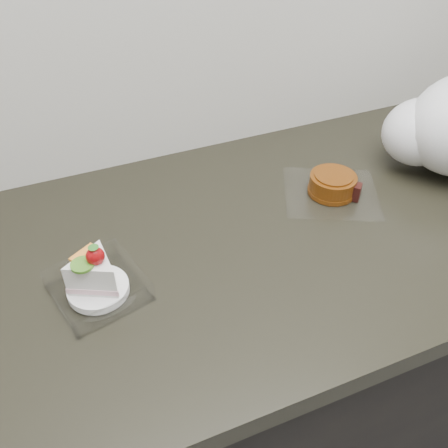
% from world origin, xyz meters
% --- Properties ---
extents(counter, '(2.04, 0.64, 0.90)m').
position_xyz_m(counter, '(0.00, 1.69, 0.45)').
color(counter, black).
rests_on(counter, ground).
extents(cake_tray, '(0.16, 0.16, 0.10)m').
position_xyz_m(cake_tray, '(-0.32, 1.65, 0.93)').
color(cake_tray, white).
rests_on(cake_tray, counter).
extents(mooncake_wrap, '(0.24, 0.23, 0.04)m').
position_xyz_m(mooncake_wrap, '(0.16, 1.74, 0.92)').
color(mooncake_wrap, white).
rests_on(mooncake_wrap, counter).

